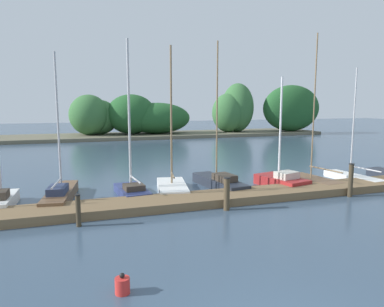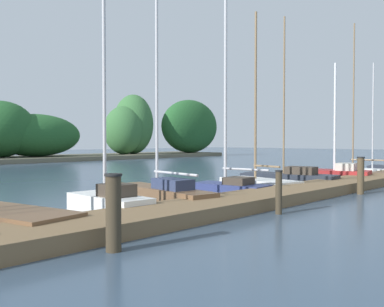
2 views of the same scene
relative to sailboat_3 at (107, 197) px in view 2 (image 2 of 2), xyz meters
The scene contains 13 objects.
dock_pier 6.55m from the sailboat_3, 17.63° to the right, with size 30.91×1.80×0.35m.
far_shore 31.20m from the sailboat_3, 68.33° to the left, with size 58.99×8.25×7.00m.
sailboat_3 is the anchor object (origin of this frame).
sailboat_4 2.32m from the sailboat_3, 10.44° to the left, with size 1.52×4.48×6.40m.
sailboat_5 5.35m from the sailboat_3, ahead, with size 1.40×3.11×7.05m.
sailboat_6 7.32m from the sailboat_3, ahead, with size 1.86×3.61×6.88m.
sailboat_7 9.76m from the sailboat_3, ahead, with size 1.59×4.36×7.24m.
sailboat_8 12.86m from the sailboat_3, ahead, with size 1.92×3.10×5.54m.
sailboat_9 14.75m from the sailboat_3, ahead, with size 1.65×3.55×7.73m.
sailboat_10 17.33m from the sailboat_3, ahead, with size 1.22×3.75×6.12m.
mooring_piling_1 4.00m from the sailboat_3, 124.49° to the right, with size 0.31×0.31×1.35m.
mooring_piling_2 4.46m from the sailboat_3, 48.03° to the right, with size 0.20×0.20×1.14m.
mooring_piling_3 9.18m from the sailboat_3, 20.27° to the right, with size 0.27×0.27×1.33m.
Camera 2 is at (-13.02, 1.99, 1.92)m, focal length 40.89 mm.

